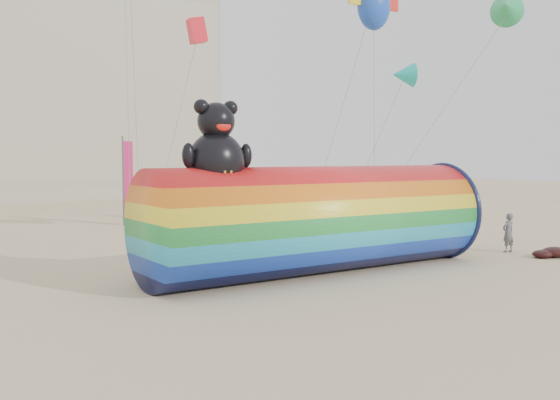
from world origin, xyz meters
TOP-DOWN VIEW (x-y plane):
  - ground at (0.00, 0.00)m, footprint 160.00×160.00m
  - windsock_assembly at (0.71, -0.61)m, footprint 12.67×3.86m
  - kite_handler at (10.06, -1.45)m, footprint 0.62×0.43m
  - fabric_bundle at (10.73, -3.28)m, footprint 2.62×1.35m
  - festival_banners at (-0.52, 15.66)m, footprint 14.47×3.04m

SIDE VIEW (x-z plane):
  - ground at x=0.00m, z-range 0.00..0.00m
  - fabric_bundle at x=10.73m, z-range -0.03..0.37m
  - kite_handler at x=10.06m, z-range 0.00..1.64m
  - windsock_assembly at x=0.71m, z-range -0.98..4.86m
  - festival_banners at x=-0.52m, z-range 0.04..5.24m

